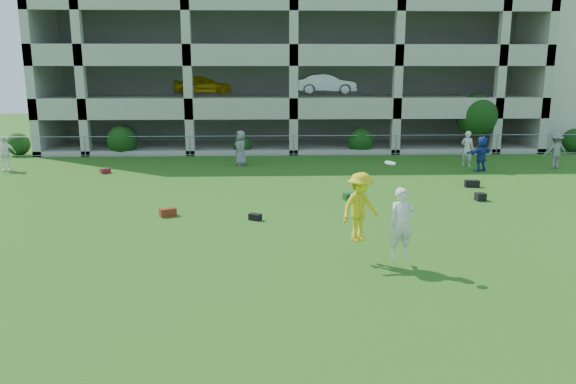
{
  "coord_description": "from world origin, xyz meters",
  "views": [
    {
      "loc": [
        -1.59,
        -13.36,
        5.07
      ],
      "look_at": [
        -0.95,
        3.0,
        1.4
      ],
      "focal_mm": 35.0,
      "sensor_mm": 36.0,
      "label": 1
    }
  ],
  "objects_px": {
    "bystander_e": "(467,149)",
    "frisbee_contest": "(371,211)",
    "bystander_b": "(4,154)",
    "bystander_c": "(241,148)",
    "bystander_f": "(556,151)",
    "bystander_d": "(481,154)",
    "parking_garage": "(288,53)",
    "crate_d": "(480,197)"
  },
  "relations": [
    {
      "from": "bystander_e",
      "to": "crate_d",
      "type": "xyz_separation_m",
      "value": [
        -2.13,
        -7.6,
        -0.77
      ]
    },
    {
      "from": "bystander_c",
      "to": "crate_d",
      "type": "distance_m",
      "value": 12.64
    },
    {
      "from": "bystander_f",
      "to": "bystander_b",
      "type": "bearing_deg",
      "value": 0.3
    },
    {
      "from": "bystander_f",
      "to": "frisbee_contest",
      "type": "height_order",
      "value": "frisbee_contest"
    },
    {
      "from": "bystander_e",
      "to": "bystander_f",
      "type": "distance_m",
      "value": 4.34
    },
    {
      "from": "frisbee_contest",
      "to": "bystander_e",
      "type": "bearing_deg",
      "value": 62.0
    },
    {
      "from": "bystander_d",
      "to": "parking_garage",
      "type": "bearing_deg",
      "value": -86.38
    },
    {
      "from": "crate_d",
      "to": "frisbee_contest",
      "type": "bearing_deg",
      "value": -128.94
    },
    {
      "from": "bystander_b",
      "to": "bystander_d",
      "type": "height_order",
      "value": "bystander_d"
    },
    {
      "from": "bystander_e",
      "to": "bystander_b",
      "type": "bearing_deg",
      "value": 43.19
    },
    {
      "from": "bystander_c",
      "to": "crate_d",
      "type": "bearing_deg",
      "value": 28.33
    },
    {
      "from": "crate_d",
      "to": "frisbee_contest",
      "type": "relative_size",
      "value": 0.14
    },
    {
      "from": "bystander_d",
      "to": "bystander_f",
      "type": "distance_m",
      "value": 4.17
    },
    {
      "from": "bystander_b",
      "to": "bystander_e",
      "type": "bearing_deg",
      "value": -25.82
    },
    {
      "from": "bystander_b",
      "to": "bystander_f",
      "type": "relative_size",
      "value": 0.96
    },
    {
      "from": "frisbee_contest",
      "to": "bystander_f",
      "type": "bearing_deg",
      "value": 48.9
    },
    {
      "from": "bystander_d",
      "to": "bystander_b",
      "type": "bearing_deg",
      "value": -31.31
    },
    {
      "from": "frisbee_contest",
      "to": "parking_garage",
      "type": "relative_size",
      "value": 0.08
    },
    {
      "from": "bystander_f",
      "to": "bystander_c",
      "type": "bearing_deg",
      "value": -3.94
    },
    {
      "from": "bystander_f",
      "to": "parking_garage",
      "type": "xyz_separation_m",
      "value": [
        -13.08,
        13.43,
        5.11
      ]
    },
    {
      "from": "bystander_b",
      "to": "bystander_f",
      "type": "height_order",
      "value": "bystander_f"
    },
    {
      "from": "bystander_b",
      "to": "bystander_f",
      "type": "bearing_deg",
      "value": -27.59
    },
    {
      "from": "bystander_f",
      "to": "crate_d",
      "type": "xyz_separation_m",
      "value": [
        -6.4,
        -6.83,
        -0.76
      ]
    },
    {
      "from": "bystander_c",
      "to": "bystander_d",
      "type": "relative_size",
      "value": 1.05
    },
    {
      "from": "bystander_e",
      "to": "frisbee_contest",
      "type": "relative_size",
      "value": 0.74
    },
    {
      "from": "bystander_b",
      "to": "parking_garage",
      "type": "height_order",
      "value": "parking_garage"
    },
    {
      "from": "bystander_d",
      "to": "bystander_f",
      "type": "bearing_deg",
      "value": 161.2
    },
    {
      "from": "bystander_c",
      "to": "crate_d",
      "type": "relative_size",
      "value": 5.26
    },
    {
      "from": "bystander_c",
      "to": "parking_garage",
      "type": "distance_m",
      "value": 13.41
    },
    {
      "from": "bystander_b",
      "to": "bystander_c",
      "type": "height_order",
      "value": "bystander_c"
    },
    {
      "from": "bystander_d",
      "to": "crate_d",
      "type": "relative_size",
      "value": 5.01
    },
    {
      "from": "bystander_b",
      "to": "bystander_d",
      "type": "distance_m",
      "value": 23.52
    },
    {
      "from": "bystander_e",
      "to": "bystander_f",
      "type": "relative_size",
      "value": 1.02
    },
    {
      "from": "bystander_e",
      "to": "parking_garage",
      "type": "relative_size",
      "value": 0.06
    },
    {
      "from": "bystander_e",
      "to": "bystander_f",
      "type": "bearing_deg",
      "value": -148.11
    },
    {
      "from": "bystander_d",
      "to": "bystander_f",
      "type": "relative_size",
      "value": 0.97
    },
    {
      "from": "bystander_c",
      "to": "bystander_e",
      "type": "relative_size",
      "value": 1.0
    },
    {
      "from": "crate_d",
      "to": "parking_garage",
      "type": "height_order",
      "value": "parking_garage"
    },
    {
      "from": "bystander_d",
      "to": "frisbee_contest",
      "type": "distance_m",
      "value": 15.22
    },
    {
      "from": "bystander_d",
      "to": "bystander_e",
      "type": "height_order",
      "value": "bystander_e"
    },
    {
      "from": "bystander_f",
      "to": "crate_d",
      "type": "distance_m",
      "value": 9.39
    },
    {
      "from": "bystander_d",
      "to": "parking_garage",
      "type": "relative_size",
      "value": 0.06
    }
  ]
}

